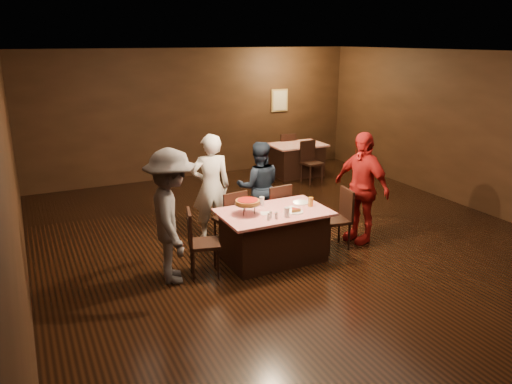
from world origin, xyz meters
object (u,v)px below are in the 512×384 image
main_table (274,235)px  diner_red_shirt (361,187)px  chair_end_right (335,219)px  glass_back (262,201)px  chair_far_left (229,218)px  glass_front_left (287,212)px  back_table (297,160)px  diner_navy_hoodie (259,187)px  diner_white_jacket (211,187)px  diner_grey_knit (172,216)px  plate_empty (301,203)px  glass_amber (311,202)px  chair_back_near (312,162)px  chair_back_far (285,151)px  chair_far_right (274,211)px  pizza_stand (248,202)px

main_table → diner_red_shirt: 1.70m
chair_end_right → glass_back: (-1.15, 0.30, 0.37)m
main_table → chair_end_right: size_ratio=1.68×
chair_far_left → glass_front_left: (0.45, -1.05, 0.37)m
back_table → diner_navy_hoodie: (-2.43, -2.88, 0.40)m
diner_white_jacket → diner_grey_knit: 1.55m
diner_white_jacket → diner_grey_knit: size_ratio=0.96×
plate_empty → glass_amber: 0.22m
back_table → chair_back_near: 0.71m
diner_navy_hoodie → diner_red_shirt: size_ratio=0.86×
chair_far_left → glass_amber: size_ratio=6.79×
chair_back_far → chair_far_right: bearing=62.3°
main_table → chair_far_right: bearing=61.9°
glass_front_left → glass_amber: 0.60m
plate_empty → glass_front_left: glass_front_left is taller
plate_empty → glass_back: glass_back is taller
main_table → chair_far_left: chair_far_left is taller
plate_empty → diner_navy_hoodie: bearing=101.7°
back_table → diner_red_shirt: (-1.15, -4.00, 0.52)m
plate_empty → glass_front_left: bearing=-138.0°
chair_end_right → chair_back_far: same height
back_table → pizza_stand: (-3.17, -4.02, 0.57)m
chair_back_near → plate_empty: bearing=-129.3°
diner_white_jacket → glass_front_left: size_ratio=12.62×
diner_navy_hoodie → diner_red_shirt: diner_red_shirt is taller
diner_red_shirt → pizza_stand: (-2.02, -0.01, 0.04)m
back_table → diner_white_jacket: diner_white_jacket is taller
pizza_stand → glass_amber: bearing=-5.7°
glass_amber → glass_back: size_ratio=1.00×
pizza_stand → diner_red_shirt: bearing=0.4°
glass_amber → chair_end_right: bearing=5.7°
chair_end_right → diner_grey_knit: size_ratio=0.51×
chair_back_far → pizza_stand: size_ratio=2.50×
back_table → chair_back_near: size_ratio=1.37×
glass_front_left → pizza_stand: bearing=142.1°
chair_end_right → diner_red_shirt: size_ratio=0.52×
diner_white_jacket → pizza_stand: 1.15m
diner_red_shirt → chair_back_far: bearing=153.1°
diner_red_shirt → glass_back: (-1.67, 0.24, -0.07)m
glass_back → main_table: bearing=-80.5°
back_table → main_table: bearing=-124.2°
diner_red_shirt → chair_end_right: bearing=-95.8°
chair_back_near → diner_grey_knit: bearing=-146.8°
main_table → chair_back_far: bearing=59.3°
chair_back_far → pizza_stand: pizza_stand is taller
diner_navy_hoodie → diner_grey_knit: 2.21m
back_table → diner_white_jacket: size_ratio=0.74×
diner_navy_hoodie → chair_far_right: bearing=117.3°
chair_end_right → back_table: bearing=165.6°
diner_red_shirt → diner_grey_knit: bearing=-102.0°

